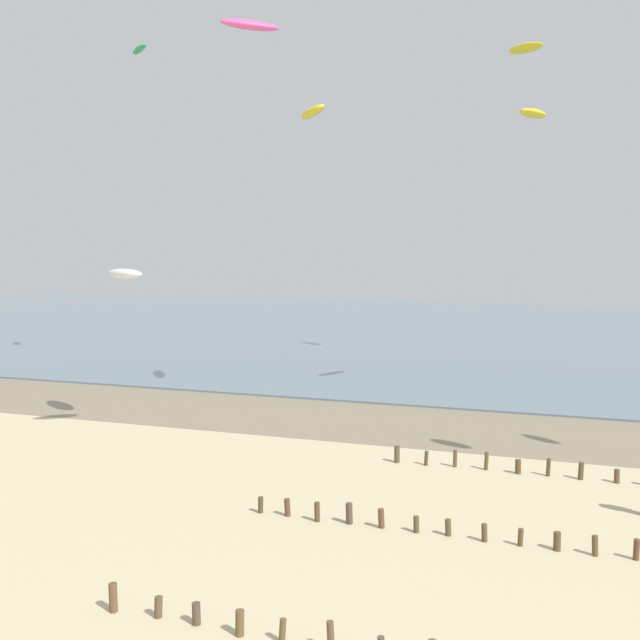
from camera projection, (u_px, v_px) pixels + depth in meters
The scene contains 11 objects.
wet_sand_strip at pixel (401, 424), 33.87m from camera, with size 120.00×7.77×0.01m, color #84755B.
sea at pixel (479, 331), 70.68m from camera, with size 160.00×70.00×0.10m, color slate.
groyne_near at pixel (340, 638), 14.88m from camera, with size 10.70×0.34×0.68m.
groyne_mid at pixel (477, 531), 20.54m from camera, with size 14.14×0.34×0.67m.
groyne_far at pixel (636, 477), 25.32m from camera, with size 18.38×0.33×0.69m.
kite_aloft_0 at pixel (313, 112), 36.16m from camera, with size 2.93×0.94×0.47m, color yellow.
kite_aloft_2 at pixel (250, 25), 24.37m from camera, with size 2.10×0.67×0.34m, color #E54C99.
kite_aloft_3 at pixel (533, 114), 36.47m from camera, with size 2.41×0.77×0.39m, color yellow.
kite_aloft_5 at pixel (125, 274), 32.98m from camera, with size 2.95×0.94×0.47m, color white.
kite_aloft_7 at pixel (139, 49), 46.57m from camera, with size 2.28×0.73×0.36m, color green.
kite_aloft_8 at pixel (526, 48), 46.59m from camera, with size 2.54×0.81×0.41m, color yellow.
Camera 1 is at (6.53, -9.11, 8.43)m, focal length 40.12 mm.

